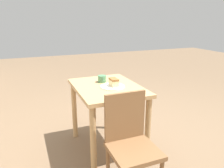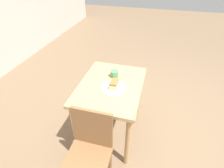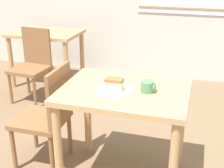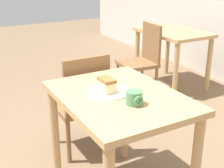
% 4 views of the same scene
% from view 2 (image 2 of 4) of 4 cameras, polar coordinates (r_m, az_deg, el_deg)
% --- Properties ---
extents(ground_plane, '(14.00, 14.00, 0.00)m').
position_cam_2_polar(ground_plane, '(2.48, 13.57, -15.92)').
color(ground_plane, '#7A6047').
extents(dining_table_near, '(0.90, 0.69, 0.77)m').
position_cam_2_polar(dining_table_near, '(2.02, -0.38, -3.27)').
color(dining_table_near, tan).
rests_on(dining_table_near, ground_plane).
extents(chair_near_window, '(0.40, 0.40, 0.87)m').
position_cam_2_polar(chair_near_window, '(1.75, -7.43, -20.66)').
color(chair_near_window, brown).
rests_on(chair_near_window, ground_plane).
extents(plate, '(0.27, 0.27, 0.01)m').
position_cam_2_polar(plate, '(1.88, 0.35, -1.23)').
color(plate, white).
rests_on(plate, dining_table_near).
extents(cake_slice, '(0.12, 0.07, 0.08)m').
position_cam_2_polar(cake_slice, '(1.85, 0.73, -0.15)').
color(cake_slice, beige).
rests_on(cake_slice, plate).
extents(coffee_mug, '(0.10, 0.10, 0.08)m').
position_cam_2_polar(coffee_mug, '(2.05, 0.84, 3.40)').
color(coffee_mug, '#4C8456').
rests_on(coffee_mug, dining_table_near).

